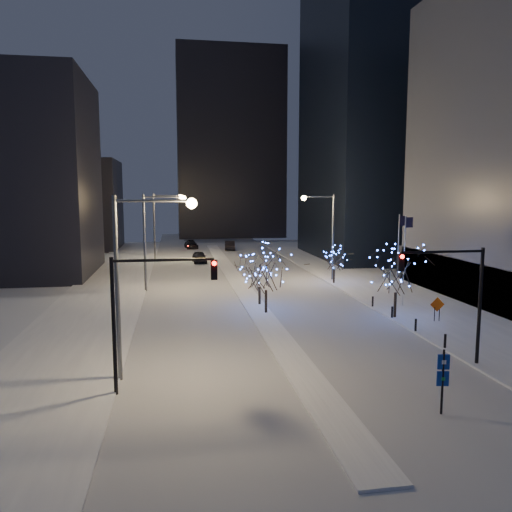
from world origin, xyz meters
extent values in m
plane|color=silver|center=(0.00, 0.00, 0.00)|extent=(160.00, 160.00, 0.00)
cube|color=#AEB3BE|center=(0.00, 35.00, 0.01)|extent=(20.00, 130.00, 0.02)
cube|color=white|center=(0.00, 30.00, 0.07)|extent=(2.00, 80.00, 0.15)
cube|color=white|center=(15.00, 20.00, 0.07)|extent=(10.00, 90.00, 0.15)
cube|color=white|center=(-14.00, 20.00, 0.07)|extent=(8.00, 90.00, 0.15)
cube|color=black|center=(-26.00, 70.00, 8.00)|extent=(18.00, 16.00, 16.00)
cube|color=black|center=(6.00, 92.00, 21.00)|extent=(24.00, 14.00, 42.00)
cylinder|color=#595E66|center=(-10.00, 2.00, 5.00)|extent=(0.24, 0.24, 10.00)
cylinder|color=#595E66|center=(-8.00, 2.00, 9.70)|extent=(4.00, 0.16, 0.16)
sphere|color=#FFD57F|center=(-6.00, 2.00, 9.55)|extent=(0.56, 0.56, 0.56)
cylinder|color=#595E66|center=(-10.00, 27.00, 5.00)|extent=(0.24, 0.24, 10.00)
cylinder|color=#595E66|center=(-8.00, 27.00, 9.70)|extent=(4.00, 0.16, 0.16)
sphere|color=#FFD57F|center=(-6.00, 27.00, 9.55)|extent=(0.56, 0.56, 0.56)
cylinder|color=#595E66|center=(-10.00, 52.00, 5.00)|extent=(0.24, 0.24, 10.00)
cylinder|color=#595E66|center=(-8.00, 52.00, 9.70)|extent=(4.00, 0.16, 0.16)
sphere|color=#FFD57F|center=(-6.00, 52.00, 9.55)|extent=(0.56, 0.56, 0.56)
cylinder|color=#595E66|center=(11.00, 30.00, 5.00)|extent=(0.24, 0.24, 10.00)
cylinder|color=#595E66|center=(9.25, 30.00, 9.70)|extent=(3.50, 0.16, 0.16)
sphere|color=#FFD57F|center=(7.50, 30.00, 9.55)|extent=(0.56, 0.56, 0.56)
cylinder|color=black|center=(-10.00, 0.00, 3.50)|extent=(0.20, 0.20, 7.00)
cylinder|color=black|center=(-7.50, 0.00, 6.80)|extent=(5.00, 0.14, 0.14)
cube|color=black|center=(-5.00, 0.00, 6.25)|extent=(0.32, 0.28, 1.00)
sphere|color=#FF0C05|center=(-5.00, -0.18, 6.60)|extent=(0.22, 0.22, 0.22)
cylinder|color=black|center=(10.50, 1.00, 3.50)|extent=(0.20, 0.20, 7.00)
cylinder|color=black|center=(8.00, 1.00, 6.80)|extent=(5.00, 0.14, 0.14)
cube|color=black|center=(5.50, 1.00, 6.25)|extent=(0.32, 0.28, 1.00)
sphere|color=#FF0C05|center=(5.50, 0.82, 6.60)|extent=(0.22, 0.22, 0.22)
cylinder|color=silver|center=(13.00, 16.00, 4.15)|extent=(0.10, 0.10, 8.00)
cube|color=black|center=(13.35, 16.00, 7.55)|extent=(0.70, 0.03, 0.90)
cylinder|color=silver|center=(13.60, 18.50, 4.15)|extent=(0.10, 0.10, 8.00)
cube|color=black|center=(13.95, 18.50, 7.55)|extent=(0.70, 0.03, 0.90)
cylinder|color=black|center=(10.20, 4.00, 0.60)|extent=(0.16, 0.16, 0.90)
cylinder|color=black|center=(10.20, 8.00, 0.60)|extent=(0.16, 0.16, 0.90)
cylinder|color=black|center=(10.20, 12.00, 0.60)|extent=(0.16, 0.16, 0.90)
cylinder|color=black|center=(10.20, 16.00, 0.60)|extent=(0.16, 0.16, 0.90)
imported|color=black|center=(-3.46, 47.60, 0.81)|extent=(2.15, 4.83, 1.61)
imported|color=black|center=(2.74, 63.29, 0.83)|extent=(2.27, 5.17, 1.65)
imported|color=black|center=(-4.04, 66.67, 0.72)|extent=(2.63, 5.20, 1.45)
cylinder|color=black|center=(0.50, 15.34, 1.10)|extent=(0.22, 0.22, 1.90)
cylinder|color=black|center=(0.50, 18.59, 0.93)|extent=(0.22, 0.22, 1.56)
cylinder|color=black|center=(10.50, 12.15, 1.15)|extent=(0.22, 0.22, 2.00)
cylinder|color=black|center=(10.50, 27.83, 0.88)|extent=(0.22, 0.22, 1.46)
cylinder|color=black|center=(5.00, -4.74, 1.53)|extent=(0.11, 0.11, 3.07)
cube|color=#0D2E97|center=(5.00, -4.74, 2.50)|extent=(0.55, 0.17, 0.70)
cube|color=#0D2E97|center=(5.00, -4.74, 1.71)|extent=(0.55, 0.17, 0.70)
cylinder|color=black|center=(12.97, 10.38, 0.71)|extent=(0.06, 0.06, 1.12)
cylinder|color=black|center=(13.38, 10.38, 0.71)|extent=(0.06, 0.06, 1.12)
cube|color=#DC560B|center=(13.18, 10.38, 1.47)|extent=(1.15, 0.12, 1.15)
camera|label=1|loc=(-6.91, -24.89, 10.10)|focal=35.00mm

